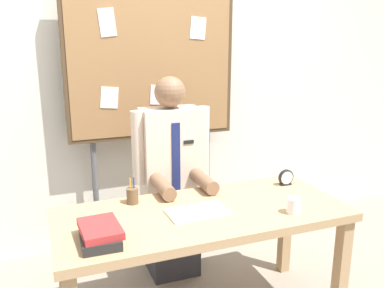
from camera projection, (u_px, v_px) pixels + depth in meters
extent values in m
cube|color=silver|center=(146.00, 80.00, 3.25)|extent=(6.40, 0.08, 2.70)
cube|color=tan|center=(203.00, 215.00, 2.33)|extent=(1.66, 0.71, 0.05)
cube|color=tan|center=(341.00, 271.00, 2.42)|extent=(0.07, 0.07, 0.67)
cube|color=tan|center=(64.00, 271.00, 2.42)|extent=(0.07, 0.07, 0.67)
cube|color=tan|center=(285.00, 228.00, 2.95)|extent=(0.07, 0.07, 0.67)
cube|color=#2D2D33|center=(172.00, 243.00, 2.98)|extent=(0.34, 0.30, 0.44)
cube|color=beige|center=(171.00, 164.00, 2.82)|extent=(0.40, 0.22, 0.78)
sphere|color=brown|center=(170.00, 92.00, 2.69)|extent=(0.21, 0.21, 0.21)
cylinder|color=beige|center=(139.00, 148.00, 2.69)|extent=(0.09, 0.09, 0.50)
cylinder|color=beige|center=(203.00, 142.00, 2.85)|extent=(0.09, 0.09, 0.50)
cylinder|color=brown|center=(163.00, 186.00, 2.55)|extent=(0.09, 0.30, 0.09)
cylinder|color=brown|center=(204.00, 181.00, 2.65)|extent=(0.09, 0.30, 0.09)
cube|color=navy|center=(176.00, 160.00, 2.70)|extent=(0.06, 0.01, 0.51)
cube|color=black|center=(189.00, 142.00, 2.70)|extent=(0.07, 0.01, 0.02)
cube|color=#4C3823|center=(152.00, 59.00, 3.03)|extent=(1.29, 0.05, 1.19)
cube|color=olive|center=(152.00, 59.00, 3.02)|extent=(1.23, 0.04, 1.13)
cylinder|color=#59595E|center=(96.00, 197.00, 3.16)|extent=(0.04, 0.04, 0.96)
cylinder|color=#59595E|center=(207.00, 182.00, 3.49)|extent=(0.04, 0.04, 0.96)
cube|color=silver|center=(156.00, 95.00, 3.07)|extent=(0.10, 0.00, 0.15)
cube|color=white|center=(198.00, 28.00, 3.06)|extent=(0.13, 0.00, 0.17)
cube|color=white|center=(107.00, 22.00, 2.82)|extent=(0.13, 0.00, 0.20)
cube|color=silver|center=(109.00, 98.00, 2.95)|extent=(0.14, 0.00, 0.17)
cube|color=#262626|center=(100.00, 238.00, 1.96)|extent=(0.19, 0.26, 0.05)
cube|color=#B22D2D|center=(100.00, 229.00, 1.96)|extent=(0.20, 0.27, 0.04)
cube|color=#F4EFCC|center=(197.00, 212.00, 2.29)|extent=(0.34, 0.20, 0.01)
cylinder|color=black|center=(286.00, 177.00, 2.71)|extent=(0.11, 0.02, 0.11)
cylinder|color=white|center=(287.00, 178.00, 2.70)|extent=(0.09, 0.00, 0.09)
cube|color=black|center=(285.00, 184.00, 2.72)|extent=(0.07, 0.04, 0.01)
cylinder|color=white|center=(294.00, 206.00, 2.27)|extent=(0.08, 0.08, 0.09)
cylinder|color=brown|center=(132.00, 196.00, 2.41)|extent=(0.07, 0.07, 0.09)
cylinder|color=#263399|center=(134.00, 189.00, 2.40)|extent=(0.01, 0.01, 0.15)
cylinder|color=maroon|center=(131.00, 189.00, 2.41)|extent=(0.01, 0.01, 0.15)
cylinder|color=gold|center=(130.00, 189.00, 2.40)|extent=(0.01, 0.01, 0.15)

